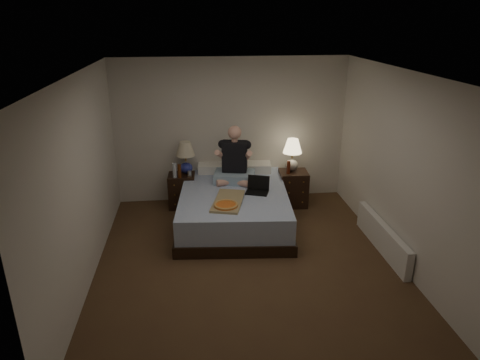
{
  "coord_description": "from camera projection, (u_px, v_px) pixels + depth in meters",
  "views": [
    {
      "loc": [
        -0.67,
        -4.95,
        3.12
      ],
      "look_at": [
        0.0,
        0.9,
        0.85
      ],
      "focal_mm": 32.0,
      "sensor_mm": 36.0,
      "label": 1
    }
  ],
  "objects": [
    {
      "name": "bed",
      "position": [
        234.0,
        206.0,
        6.81
      ],
      "size": [
        1.83,
        2.33,
        0.55
      ],
      "primitive_type": "cube",
      "rotation": [
        0.0,
        0.0,
        -0.08
      ],
      "color": "#5978B2",
      "rests_on": "floor"
    },
    {
      "name": "beer_bottle_left",
      "position": [
        179.0,
        171.0,
        7.11
      ],
      "size": [
        0.06,
        0.06,
        0.23
      ],
      "primitive_type": "cylinder",
      "color": "#54250C",
      "rests_on": "nightstand_left"
    },
    {
      "name": "laptop",
      "position": [
        257.0,
        186.0,
        6.58
      ],
      "size": [
        0.41,
        0.38,
        0.24
      ],
      "primitive_type": null,
      "rotation": [
        0.0,
        0.0,
        -0.34
      ],
      "color": "black",
      "rests_on": "bed"
    },
    {
      "name": "radiator",
      "position": [
        382.0,
        237.0,
        6.01
      ],
      "size": [
        0.1,
        1.6,
        0.4
      ],
      "primitive_type": "cube",
      "color": "silver",
      "rests_on": "floor"
    },
    {
      "name": "floor",
      "position": [
        248.0,
        262.0,
        5.78
      ],
      "size": [
        4.0,
        4.5,
        0.0
      ],
      "primitive_type": "cube",
      "color": "brown",
      "rests_on": "ground"
    },
    {
      "name": "wall_right",
      "position": [
        401.0,
        170.0,
        5.54
      ],
      "size": [
        0.0,
        4.5,
        2.5
      ],
      "primitive_type": "cube",
      "rotation": [
        1.57,
        0.0,
        -1.57
      ],
      "color": "silver",
      "rests_on": "ground"
    },
    {
      "name": "lamp_left",
      "position": [
        186.0,
        158.0,
        7.25
      ],
      "size": [
        0.34,
        0.34,
        0.56
      ],
      "primitive_type": null,
      "rotation": [
        0.0,
        0.0,
        0.05
      ],
      "color": "navy",
      "rests_on": "nightstand_left"
    },
    {
      "name": "nightstand_left",
      "position": [
        182.0,
        191.0,
        7.38
      ],
      "size": [
        0.47,
        0.42,
        0.58
      ],
      "primitive_type": "cube",
      "rotation": [
        0.0,
        0.0,
        -0.05
      ],
      "color": "black",
      "rests_on": "floor"
    },
    {
      "name": "wall_left",
      "position": [
        83.0,
        182.0,
        5.11
      ],
      "size": [
        0.0,
        4.5,
        2.5
      ],
      "primitive_type": "cube",
      "rotation": [
        1.57,
        0.0,
        1.57
      ],
      "color": "silver",
      "rests_on": "ground"
    },
    {
      "name": "beer_bottle_right",
      "position": [
        288.0,
        167.0,
        7.2
      ],
      "size": [
        0.06,
        0.06,
        0.23
      ],
      "primitive_type": "cylinder",
      "color": "#5B1E0D",
      "rests_on": "nightstand_right"
    },
    {
      "name": "water_bottle",
      "position": [
        175.0,
        170.0,
        7.11
      ],
      "size": [
        0.07,
        0.07,
        0.25
      ],
      "primitive_type": "cylinder",
      "color": "silver",
      "rests_on": "nightstand_left"
    },
    {
      "name": "lamp_right",
      "position": [
        292.0,
        155.0,
        7.29
      ],
      "size": [
        0.36,
        0.36,
        0.56
      ],
      "primitive_type": null,
      "rotation": [
        0.0,
        0.0,
        -0.14
      ],
      "color": "#97988F",
      "rests_on": "nightstand_right"
    },
    {
      "name": "soda_can",
      "position": [
        190.0,
        174.0,
        7.18
      ],
      "size": [
        0.07,
        0.07,
        0.1
      ],
      "primitive_type": "cylinder",
      "color": "#BABAB5",
      "rests_on": "nightstand_left"
    },
    {
      "name": "pizza_box",
      "position": [
        226.0,
        206.0,
        6.08
      ],
      "size": [
        0.59,
        0.84,
        0.08
      ],
      "primitive_type": null,
      "rotation": [
        0.0,
        0.0,
        -0.27
      ],
      "color": "tan",
      "rests_on": "bed"
    },
    {
      "name": "nightstand_right",
      "position": [
        293.0,
        188.0,
        7.43
      ],
      "size": [
        0.5,
        0.45,
        0.62
      ],
      "primitive_type": "cube",
      "rotation": [
        0.0,
        0.0,
        -0.05
      ],
      "color": "black",
      "rests_on": "floor"
    },
    {
      "name": "person",
      "position": [
        234.0,
        155.0,
        6.91
      ],
      "size": [
        0.75,
        0.64,
        0.93
      ],
      "primitive_type": null,
      "rotation": [
        0.0,
        0.0,
        -0.2
      ],
      "color": "black",
      "rests_on": "bed"
    },
    {
      "name": "ceiling",
      "position": [
        249.0,
        73.0,
        4.88
      ],
      "size": [
        4.0,
        4.5,
        0.0
      ],
      "primitive_type": "cube",
      "rotation": [
        3.14,
        0.0,
        0.0
      ],
      "color": "white",
      "rests_on": "ground"
    },
    {
      "name": "wall_back",
      "position": [
        231.0,
        131.0,
        7.41
      ],
      "size": [
        4.0,
        0.0,
        2.5
      ],
      "primitive_type": "cube",
      "rotation": [
        1.57,
        0.0,
        0.0
      ],
      "color": "silver",
      "rests_on": "ground"
    },
    {
      "name": "wall_front",
      "position": [
        287.0,
        279.0,
        3.24
      ],
      "size": [
        4.0,
        0.0,
        2.5
      ],
      "primitive_type": "cube",
      "rotation": [
        -1.57,
        0.0,
        0.0
      ],
      "color": "silver",
      "rests_on": "ground"
    }
  ]
}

